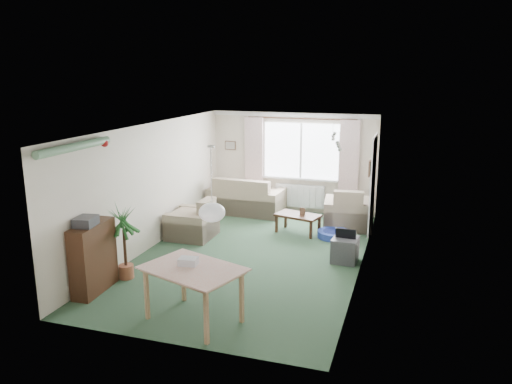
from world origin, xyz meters
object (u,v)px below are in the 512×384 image
(houseplant, at_px, (125,243))
(pet_bed, at_px, (334,234))
(tv_cube, at_px, (345,250))
(coffee_table, at_px, (298,224))
(bookshelf, at_px, (93,258))
(sofa, at_px, (247,195))
(armchair_left, at_px, (192,218))
(armchair_corner, at_px, (348,207))
(dining_table, at_px, (194,295))

(houseplant, relative_size, pet_bed, 1.80)
(tv_cube, bearing_deg, pet_bed, 110.16)
(coffee_table, height_order, bookshelf, bookshelf)
(sofa, xyz_separation_m, armchair_left, (-0.49, -2.09, -0.03))
(armchair_corner, relative_size, armchair_left, 1.09)
(pet_bed, bearing_deg, bookshelf, -130.32)
(sofa, height_order, pet_bed, sofa)
(tv_cube, bearing_deg, sofa, 140.19)
(armchair_corner, bearing_deg, houseplant, 44.75)
(armchair_corner, bearing_deg, tv_cube, 89.54)
(bookshelf, distance_m, pet_bed, 4.88)
(sofa, relative_size, armchair_left, 1.92)
(armchair_left, xyz_separation_m, coffee_table, (2.02, 0.92, -0.21))
(armchair_left, xyz_separation_m, dining_table, (1.53, -3.26, -0.04))
(houseplant, bearing_deg, bookshelf, -108.09)
(houseplant, height_order, dining_table, houseplant)
(sofa, distance_m, dining_table, 5.45)
(armchair_left, xyz_separation_m, tv_cube, (3.20, -0.42, -0.19))
(tv_cube, bearing_deg, armchair_corner, 99.17)
(tv_cube, bearing_deg, houseplant, -148.13)
(pet_bed, bearing_deg, dining_table, -107.20)
(armchair_left, height_order, coffee_table, armchair_left)
(dining_table, bearing_deg, sofa, 101.06)
(armchair_left, bearing_deg, tv_cube, 82.48)
(houseplant, height_order, pet_bed, houseplant)
(armchair_corner, distance_m, dining_table, 5.12)
(houseplant, bearing_deg, tv_cube, 28.91)
(coffee_table, xyz_separation_m, tv_cube, (1.18, -1.34, 0.02))
(armchair_corner, bearing_deg, dining_table, 66.94)
(tv_cube, relative_size, pet_bed, 0.71)
(armchair_left, height_order, bookshelf, bookshelf)
(armchair_left, distance_m, coffee_table, 2.23)
(sofa, distance_m, pet_bed, 2.65)
(houseplant, bearing_deg, pet_bed, 46.59)
(coffee_table, bearing_deg, bookshelf, -122.08)
(sofa, bearing_deg, pet_bed, 154.96)
(sofa, xyz_separation_m, bookshelf, (-0.83, -4.94, 0.10))
(armchair_left, xyz_separation_m, bookshelf, (-0.34, -2.85, 0.13))
(coffee_table, height_order, houseplant, houseplant)
(sofa, distance_m, bookshelf, 5.01)
(sofa, distance_m, tv_cube, 3.70)
(dining_table, bearing_deg, pet_bed, 72.80)
(armchair_left, bearing_deg, bookshelf, -6.92)
(sofa, bearing_deg, tv_cube, 140.23)
(bookshelf, distance_m, dining_table, 1.92)
(sofa, relative_size, tv_cube, 3.64)
(sofa, height_order, armchair_left, sofa)
(armchair_corner, xyz_separation_m, bookshelf, (-3.32, -4.50, 0.10))
(coffee_table, distance_m, bookshelf, 4.46)
(bookshelf, bearing_deg, tv_cube, 31.50)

